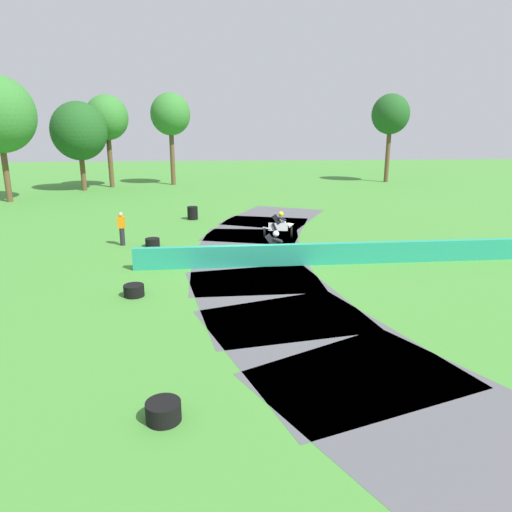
{
  "coord_description": "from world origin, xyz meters",
  "views": [
    {
      "loc": [
        -1.35,
        -18.83,
        5.69
      ],
      "look_at": [
        0.09,
        -1.66,
        0.9
      ],
      "focal_mm": 33.2,
      "sensor_mm": 36.0,
      "label": 1
    }
  ],
  "objects_px": {
    "tire_stack_near": "(193,213)",
    "tire_stack_far": "(163,411)",
    "tire_stack_mid_a": "(153,242)",
    "track_marshal": "(122,229)",
    "tire_stack_mid_b": "(134,290)",
    "motorcycle_chase_black": "(274,248)",
    "motorcycle_lead_white": "(280,226)"
  },
  "relations": [
    {
      "from": "tire_stack_near",
      "to": "tire_stack_far",
      "type": "relative_size",
      "value": 1.12
    },
    {
      "from": "tire_stack_near",
      "to": "tire_stack_far",
      "type": "bearing_deg",
      "value": -89.03
    },
    {
      "from": "motorcycle_chase_black",
      "to": "tire_stack_mid_b",
      "type": "distance_m",
      "value": 6.44
    },
    {
      "from": "tire_stack_near",
      "to": "tire_stack_mid_b",
      "type": "relative_size",
      "value": 1.14
    },
    {
      "from": "motorcycle_lead_white",
      "to": "tire_stack_mid_b",
      "type": "distance_m",
      "value": 10.23
    },
    {
      "from": "tire_stack_near",
      "to": "tire_stack_mid_b",
      "type": "bearing_deg",
      "value": -95.85
    },
    {
      "from": "motorcycle_chase_black",
      "to": "tire_stack_far",
      "type": "distance_m",
      "value": 11.48
    },
    {
      "from": "tire_stack_mid_b",
      "to": "tire_stack_far",
      "type": "height_order",
      "value": "same"
    },
    {
      "from": "motorcycle_lead_white",
      "to": "tire_stack_far",
      "type": "bearing_deg",
      "value": -105.79
    },
    {
      "from": "tire_stack_mid_a",
      "to": "track_marshal",
      "type": "relative_size",
      "value": 0.42
    },
    {
      "from": "tire_stack_near",
      "to": "tire_stack_mid_a",
      "type": "relative_size",
      "value": 1.16
    },
    {
      "from": "tire_stack_mid_b",
      "to": "tire_stack_far",
      "type": "relative_size",
      "value": 0.98
    },
    {
      "from": "tire_stack_near",
      "to": "tire_stack_far",
      "type": "distance_m",
      "value": 20.91
    },
    {
      "from": "motorcycle_lead_white",
      "to": "track_marshal",
      "type": "relative_size",
      "value": 1.05
    },
    {
      "from": "tire_stack_near",
      "to": "tire_stack_mid_a",
      "type": "bearing_deg",
      "value": -103.65
    },
    {
      "from": "motorcycle_chase_black",
      "to": "tire_stack_near",
      "type": "distance_m",
      "value": 10.74
    },
    {
      "from": "motorcycle_chase_black",
      "to": "track_marshal",
      "type": "bearing_deg",
      "value": 152.44
    },
    {
      "from": "tire_stack_mid_a",
      "to": "tire_stack_near",
      "type": "bearing_deg",
      "value": 76.35
    },
    {
      "from": "tire_stack_near",
      "to": "tire_stack_mid_b",
      "type": "distance_m",
      "value": 13.71
    },
    {
      "from": "motorcycle_chase_black",
      "to": "tire_stack_far",
      "type": "xyz_separation_m",
      "value": [
        -3.55,
        -10.91,
        -0.46
      ]
    },
    {
      "from": "motorcycle_chase_black",
      "to": "tire_stack_mid_a",
      "type": "height_order",
      "value": "motorcycle_chase_black"
    },
    {
      "from": "motorcycle_lead_white",
      "to": "tire_stack_mid_b",
      "type": "bearing_deg",
      "value": -126.83
    },
    {
      "from": "motorcycle_chase_black",
      "to": "track_marshal",
      "type": "relative_size",
      "value": 1.03
    },
    {
      "from": "motorcycle_lead_white",
      "to": "track_marshal",
      "type": "xyz_separation_m",
      "value": [
        -7.85,
        -0.88,
        0.16
      ]
    },
    {
      "from": "motorcycle_chase_black",
      "to": "track_marshal",
      "type": "xyz_separation_m",
      "value": [
        -7.02,
        3.67,
        0.16
      ]
    },
    {
      "from": "motorcycle_chase_black",
      "to": "tire_stack_mid_b",
      "type": "height_order",
      "value": "motorcycle_chase_black"
    },
    {
      "from": "tire_stack_far",
      "to": "track_marshal",
      "type": "distance_m",
      "value": 14.99
    },
    {
      "from": "tire_stack_mid_a",
      "to": "tire_stack_mid_b",
      "type": "height_order",
      "value": "same"
    },
    {
      "from": "motorcycle_chase_black",
      "to": "tire_stack_far",
      "type": "height_order",
      "value": "motorcycle_chase_black"
    },
    {
      "from": "tire_stack_mid_b",
      "to": "motorcycle_lead_white",
      "type": "bearing_deg",
      "value": 53.17
    },
    {
      "from": "motorcycle_lead_white",
      "to": "tire_stack_near",
      "type": "bearing_deg",
      "value": 130.9
    },
    {
      "from": "tire_stack_mid_a",
      "to": "track_marshal",
      "type": "bearing_deg",
      "value": 165.76
    }
  ]
}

